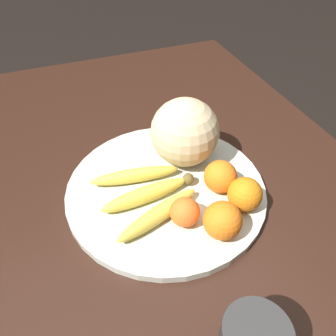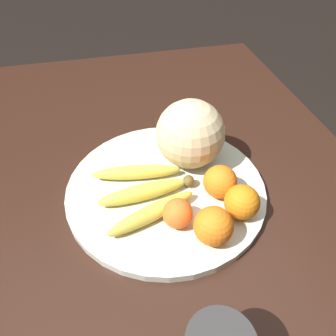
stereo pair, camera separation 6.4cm
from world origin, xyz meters
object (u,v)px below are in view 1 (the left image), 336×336
at_px(orange_back_left, 223,220).
at_px(orange_front_left, 187,211).
at_px(fruit_bowl, 168,188).
at_px(orange_mid_center, 245,194).
at_px(melon, 185,132).
at_px(orange_front_right, 220,177).
at_px(kitchen_table, 161,211).
at_px(banana_bunch, 147,195).

bearing_deg(orange_back_left, orange_front_left, 45.92).
height_order(fruit_bowl, orange_mid_center, orange_mid_center).
xyz_separation_m(melon, orange_front_right, (-0.11, -0.03, -0.04)).
bearing_deg(kitchen_table, fruit_bowl, -172.63).
bearing_deg(kitchen_table, orange_mid_center, -139.07).
height_order(kitchen_table, orange_front_left, orange_front_left).
bearing_deg(orange_front_left, banana_bunch, 34.84).
xyz_separation_m(kitchen_table, orange_back_left, (-0.18, -0.05, 0.16)).
distance_m(banana_bunch, orange_back_left, 0.16).
distance_m(kitchen_table, melon, 0.21).
bearing_deg(kitchen_table, orange_front_right, -129.03).
distance_m(orange_front_left, orange_back_left, 0.07).
relative_size(kitchen_table, orange_back_left, 18.55).
relative_size(kitchen_table, fruit_bowl, 3.15).
bearing_deg(orange_front_right, orange_mid_center, -160.08).
relative_size(kitchen_table, melon, 8.82).
height_order(kitchen_table, fruit_bowl, fruit_bowl).
height_order(orange_front_right, orange_back_left, orange_back_left).
bearing_deg(orange_front_right, melon, 15.49).
distance_m(melon, banana_bunch, 0.16).
relative_size(orange_front_left, orange_mid_center, 0.85).
height_order(banana_bunch, orange_mid_center, orange_mid_center).
distance_m(orange_mid_center, orange_back_left, 0.08).
distance_m(kitchen_table, orange_front_right, 0.20).
xyz_separation_m(fruit_bowl, melon, (0.07, -0.06, 0.08)).
bearing_deg(fruit_bowl, orange_mid_center, -131.53).
bearing_deg(orange_back_left, orange_front_right, -25.74).
xyz_separation_m(banana_bunch, orange_front_left, (-0.07, -0.05, 0.01)).
bearing_deg(banana_bunch, orange_mid_center, 148.79).
relative_size(orange_front_right, orange_mid_center, 1.01).
height_order(orange_front_left, orange_mid_center, orange_mid_center).
relative_size(kitchen_table, orange_front_right, 19.36).
distance_m(melon, orange_mid_center, 0.18).
bearing_deg(melon, orange_back_left, 175.37).
distance_m(fruit_bowl, orange_mid_center, 0.16).
xyz_separation_m(fruit_bowl, orange_back_left, (-0.14, -0.05, 0.04)).
xyz_separation_m(kitchen_table, banana_bunch, (-0.06, 0.05, 0.14)).
xyz_separation_m(fruit_bowl, orange_mid_center, (-0.10, -0.12, 0.04)).
distance_m(melon, orange_front_right, 0.12).
relative_size(kitchen_table, orange_mid_center, 19.50).
bearing_deg(orange_front_left, orange_back_left, -134.08).
relative_size(banana_bunch, orange_back_left, 2.93).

